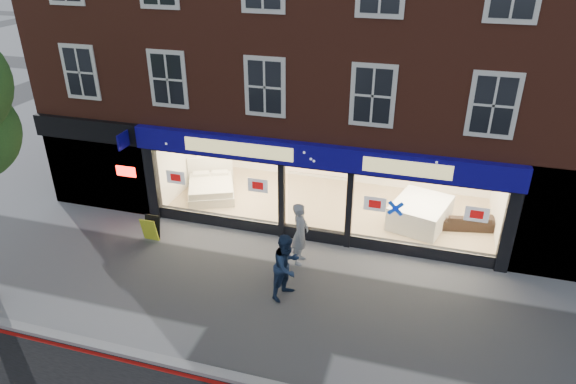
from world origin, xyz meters
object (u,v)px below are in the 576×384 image
at_px(sofa, 468,221).
at_px(pedestrian_grey, 300,233).
at_px(display_bed, 211,187).
at_px(mattress_stack, 420,213).
at_px(a_board, 151,228).
at_px(pedestrian_blue, 287,266).

relative_size(sofa, pedestrian_grey, 0.90).
bearing_deg(display_bed, pedestrian_grey, -60.36).
bearing_deg(mattress_stack, display_bed, -179.89).
xyz_separation_m(display_bed, a_board, (-0.62, -3.20, -0.01)).
height_order(display_bed, mattress_stack, display_bed).
bearing_deg(a_board, sofa, 20.57).
xyz_separation_m(pedestrian_grey, pedestrian_blue, (0.07, -1.62, -0.03)).
bearing_deg(mattress_stack, pedestrian_grey, -136.57).
bearing_deg(mattress_stack, a_board, -158.11).
distance_m(display_bed, pedestrian_grey, 5.18).
bearing_deg(display_bed, sofa, -22.99).
xyz_separation_m(display_bed, sofa, (8.88, 0.20, -0.07)).
relative_size(a_board, pedestrian_grey, 0.42).
relative_size(mattress_stack, pedestrian_grey, 1.25).
bearing_deg(sofa, pedestrian_grey, 23.34).
distance_m(a_board, pedestrian_grey, 4.81).
bearing_deg(pedestrian_blue, pedestrian_grey, 25.39).
bearing_deg(mattress_stack, sofa, 6.89).
xyz_separation_m(display_bed, mattress_stack, (7.38, 0.01, 0.08)).
distance_m(a_board, pedestrian_blue, 5.09).
bearing_deg(a_board, display_bed, 79.99).
distance_m(sofa, a_board, 10.09).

